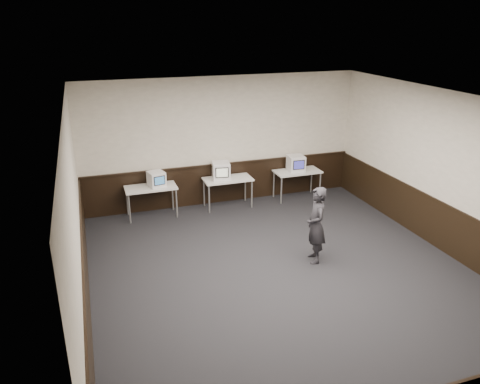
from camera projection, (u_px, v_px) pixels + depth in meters
name	position (u px, v px, depth m)	size (l,w,h in m)	color
floor	(286.00, 277.00, 8.65)	(8.00, 8.00, 0.00)	black
ceiling	(292.00, 104.00, 7.52)	(8.00, 8.00, 0.00)	white
back_wall	(223.00, 141.00, 11.63)	(7.00, 7.00, 0.00)	beige
front_wall	(458.00, 338.00, 4.54)	(7.00, 7.00, 0.00)	beige
left_wall	(76.00, 223.00, 7.04)	(8.00, 8.00, 0.00)	beige
right_wall	(453.00, 176.00, 9.13)	(8.00, 8.00, 0.00)	beige
wainscot_back	(223.00, 183.00, 12.00)	(6.98, 0.04, 1.00)	black
wainscot_left	(86.00, 286.00, 7.43)	(0.04, 7.98, 1.00)	black
wainscot_right	(443.00, 227.00, 9.51)	(0.04, 7.98, 1.00)	black
wainscot_rail	(223.00, 164.00, 11.80)	(6.98, 0.06, 0.04)	black
desk_left	(151.00, 190.00, 11.03)	(1.20, 0.60, 0.75)	silver
desk_center	(228.00, 181.00, 11.60)	(1.20, 0.60, 0.75)	silver
desk_right	(297.00, 173.00, 12.17)	(1.20, 0.60, 0.75)	silver
emac_left	(156.00, 179.00, 10.97)	(0.44, 0.45, 0.36)	white
emac_center	(221.00, 171.00, 11.47)	(0.50, 0.51, 0.42)	white
emac_right	(296.00, 163.00, 12.07)	(0.44, 0.47, 0.41)	white
person	(316.00, 225.00, 8.97)	(0.56, 0.37, 1.53)	#232227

